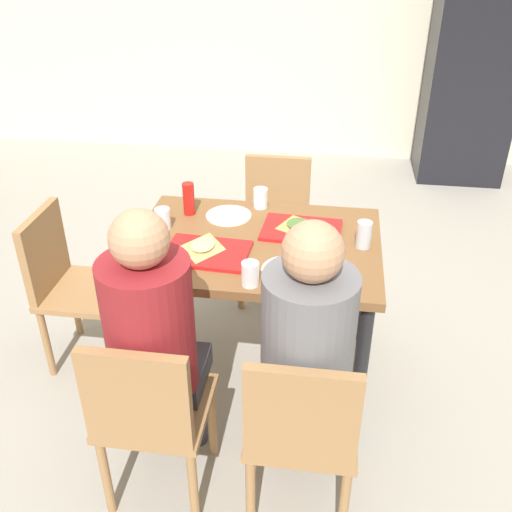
% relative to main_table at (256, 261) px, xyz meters
% --- Properties ---
extents(ground_plane, '(10.00, 10.00, 0.02)m').
position_rel_main_table_xyz_m(ground_plane, '(0.00, 0.00, -0.67)').
color(ground_plane, '#9E998E').
extents(main_table, '(1.11, 0.82, 0.77)m').
position_rel_main_table_xyz_m(main_table, '(0.00, 0.00, 0.00)').
color(main_table, brown).
rests_on(main_table, ground_plane).
extents(chair_near_left, '(0.40, 0.40, 0.83)m').
position_rel_main_table_xyz_m(chair_near_left, '(-0.28, -0.79, -0.18)').
color(chair_near_left, '#9E7247').
rests_on(chair_near_left, ground_plane).
extents(chair_near_right, '(0.40, 0.40, 0.83)m').
position_rel_main_table_xyz_m(chair_near_right, '(0.28, -0.79, -0.18)').
color(chair_near_right, '#9E7247').
rests_on(chair_near_right, ground_plane).
extents(chair_far_side, '(0.40, 0.40, 0.83)m').
position_rel_main_table_xyz_m(chair_far_side, '(0.00, 0.79, -0.18)').
color(chair_far_side, '#9E7247').
rests_on(chair_far_side, ground_plane).
extents(chair_left_end, '(0.40, 0.40, 0.83)m').
position_rel_main_table_xyz_m(chair_left_end, '(-0.94, 0.00, -0.18)').
color(chair_left_end, '#9E7247').
rests_on(chair_left_end, ground_plane).
extents(person_in_red, '(0.32, 0.42, 1.24)m').
position_rel_main_table_xyz_m(person_in_red, '(-0.28, -0.65, 0.06)').
color(person_in_red, '#383842').
rests_on(person_in_red, ground_plane).
extents(person_in_brown_jacket, '(0.32, 0.42, 1.24)m').
position_rel_main_table_xyz_m(person_in_brown_jacket, '(0.28, -0.65, 0.06)').
color(person_in_brown_jacket, '#383842').
rests_on(person_in_brown_jacket, ground_plane).
extents(tray_red_near, '(0.37, 0.28, 0.02)m').
position_rel_main_table_xyz_m(tray_red_near, '(-0.19, -0.14, 0.11)').
color(tray_red_near, red).
rests_on(tray_red_near, main_table).
extents(tray_red_far, '(0.37, 0.28, 0.02)m').
position_rel_main_table_xyz_m(tray_red_far, '(0.19, 0.12, 0.11)').
color(tray_red_far, red).
rests_on(tray_red_far, main_table).
extents(paper_plate_center, '(0.22, 0.22, 0.01)m').
position_rel_main_table_xyz_m(paper_plate_center, '(-0.17, 0.23, 0.11)').
color(paper_plate_center, white).
rests_on(paper_plate_center, main_table).
extents(paper_plate_near_edge, '(0.22, 0.22, 0.01)m').
position_rel_main_table_xyz_m(paper_plate_near_edge, '(0.17, -0.23, 0.11)').
color(paper_plate_near_edge, white).
rests_on(paper_plate_near_edge, main_table).
extents(pizza_slice_a, '(0.15, 0.20, 0.02)m').
position_rel_main_table_xyz_m(pizza_slice_a, '(-0.22, -0.12, 0.13)').
color(pizza_slice_a, '#DBAD60').
rests_on(pizza_slice_a, tray_red_near).
extents(pizza_slice_b, '(0.21, 0.21, 0.02)m').
position_rel_main_table_xyz_m(pizza_slice_b, '(0.18, 0.14, 0.13)').
color(pizza_slice_b, tan).
rests_on(pizza_slice_b, tray_red_far).
extents(plastic_cup_a, '(0.07, 0.07, 0.10)m').
position_rel_main_table_xyz_m(plastic_cup_a, '(-0.03, 0.35, 0.16)').
color(plastic_cup_a, white).
rests_on(plastic_cup_a, main_table).
extents(plastic_cup_b, '(0.07, 0.07, 0.10)m').
position_rel_main_table_xyz_m(plastic_cup_b, '(0.03, -0.35, 0.16)').
color(plastic_cup_b, white).
rests_on(plastic_cup_b, main_table).
extents(plastic_cup_c, '(0.07, 0.07, 0.10)m').
position_rel_main_table_xyz_m(plastic_cup_c, '(-0.44, 0.06, 0.16)').
color(plastic_cup_c, white).
rests_on(plastic_cup_c, main_table).
extents(soda_can, '(0.07, 0.07, 0.12)m').
position_rel_main_table_xyz_m(soda_can, '(0.47, 0.02, 0.17)').
color(soda_can, '#B7BCC6').
rests_on(soda_can, main_table).
extents(condiment_bottle, '(0.06, 0.06, 0.16)m').
position_rel_main_table_xyz_m(condiment_bottle, '(-0.36, 0.23, 0.19)').
color(condiment_bottle, red).
rests_on(condiment_bottle, main_table).
extents(foil_bundle, '(0.10, 0.10, 0.10)m').
position_rel_main_table_xyz_m(foil_bundle, '(-0.47, -0.02, 0.16)').
color(foil_bundle, silver).
rests_on(foil_bundle, main_table).
extents(drink_fridge, '(0.70, 0.60, 1.90)m').
position_rel_main_table_xyz_m(drink_fridge, '(1.39, 2.85, 0.29)').
color(drink_fridge, black).
rests_on(drink_fridge, ground_plane).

